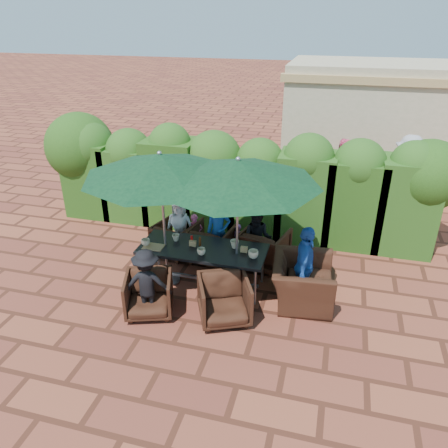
% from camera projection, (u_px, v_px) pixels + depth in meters
% --- Properties ---
extents(ground, '(80.00, 80.00, 0.00)m').
position_uv_depth(ground, '(206.00, 283.00, 7.97)').
color(ground, brown).
rests_on(ground, ground).
extents(dining_table, '(2.22, 0.90, 0.75)m').
position_uv_depth(dining_table, '(203.00, 252.00, 7.64)').
color(dining_table, black).
rests_on(dining_table, ground).
extents(umbrella_left, '(2.60, 2.60, 2.46)m').
position_uv_depth(umbrella_left, '(160.00, 166.00, 7.07)').
color(umbrella_left, gray).
rests_on(umbrella_left, ground).
extents(umbrella_right, '(2.68, 2.68, 2.46)m').
position_uv_depth(umbrella_right, '(238.00, 172.00, 6.79)').
color(umbrella_right, gray).
rests_on(umbrella_right, ground).
extents(chair_far_left, '(0.88, 0.85, 0.74)m').
position_uv_depth(chair_far_left, '(174.00, 238.00, 8.76)').
color(chair_far_left, black).
rests_on(chair_far_left, ground).
extents(chair_far_mid, '(0.88, 0.84, 0.81)m').
position_uv_depth(chair_far_mid, '(211.00, 242.00, 8.53)').
color(chair_far_mid, black).
rests_on(chair_far_mid, ground).
extents(chair_far_right, '(0.97, 0.94, 0.83)m').
position_uv_depth(chair_far_right, '(265.00, 246.00, 8.36)').
color(chair_far_right, black).
rests_on(chair_far_right, ground).
extents(chair_near_left, '(0.92, 0.89, 0.76)m').
position_uv_depth(chair_near_left, '(149.00, 293.00, 7.04)').
color(chair_near_left, black).
rests_on(chair_near_left, ground).
extents(chair_near_right, '(1.01, 0.99, 0.80)m').
position_uv_depth(chair_near_right, '(224.00, 298.00, 6.88)').
color(chair_near_right, black).
rests_on(chair_near_right, ground).
extents(chair_end_right, '(0.86, 1.22, 1.00)m').
position_uv_depth(chair_end_right, '(303.00, 275.00, 7.29)').
color(chair_end_right, black).
rests_on(chair_end_right, ground).
extents(adult_far_left, '(0.59, 0.36, 1.17)m').
position_uv_depth(adult_far_left, '(180.00, 227.00, 8.73)').
color(adult_far_left, white).
rests_on(adult_far_left, ground).
extents(adult_far_mid, '(0.57, 0.52, 1.28)m').
position_uv_depth(adult_far_mid, '(218.00, 232.00, 8.41)').
color(adult_far_mid, '#1F53AD').
rests_on(adult_far_mid, ground).
extents(adult_far_right, '(0.57, 0.35, 1.18)m').
position_uv_depth(adult_far_right, '(257.00, 239.00, 8.23)').
color(adult_far_right, black).
rests_on(adult_far_right, ground).
extents(adult_near_left, '(0.81, 0.52, 1.18)m').
position_uv_depth(adult_near_left, '(147.00, 283.00, 6.92)').
color(adult_near_left, black).
rests_on(adult_near_left, ground).
extents(adult_end_right, '(0.42, 0.83, 1.41)m').
position_uv_depth(adult_end_right, '(304.00, 266.00, 7.15)').
color(adult_end_right, '#1F53AD').
rests_on(adult_end_right, ground).
extents(child_left, '(0.37, 0.33, 0.84)m').
position_uv_depth(child_left, '(195.00, 234.00, 8.79)').
color(child_left, '#EB5383').
rests_on(child_left, ground).
extents(child_right, '(0.31, 0.27, 0.73)m').
position_uv_depth(child_right, '(238.00, 242.00, 8.63)').
color(child_right, '#994AA1').
rests_on(child_right, ground).
extents(pedestrian_a, '(1.62, 1.60, 1.80)m').
position_uv_depth(pedestrian_a, '(304.00, 171.00, 10.78)').
color(pedestrian_a, green).
rests_on(pedestrian_a, ground).
extents(pedestrian_b, '(0.87, 0.63, 1.66)m').
position_uv_depth(pedestrian_b, '(341.00, 171.00, 11.02)').
color(pedestrian_b, '#EB5383').
rests_on(pedestrian_b, ground).
extents(pedestrian_c, '(1.31, 0.80, 1.90)m').
position_uv_depth(pedestrian_c, '(406.00, 174.00, 10.43)').
color(pedestrian_c, '#9C9BA3').
rests_on(pedestrian_c, ground).
extents(cup_a, '(0.16, 0.16, 0.12)m').
position_uv_depth(cup_a, '(146.00, 242.00, 7.67)').
color(cup_a, beige).
rests_on(cup_a, dining_table).
extents(cup_b, '(0.13, 0.13, 0.12)m').
position_uv_depth(cup_b, '(176.00, 238.00, 7.83)').
color(cup_b, beige).
rests_on(cup_b, dining_table).
extents(cup_c, '(0.15, 0.15, 0.12)m').
position_uv_depth(cup_c, '(201.00, 252.00, 7.38)').
color(cup_c, beige).
rests_on(cup_c, dining_table).
extents(cup_d, '(0.15, 0.15, 0.14)m').
position_uv_depth(cup_d, '(235.00, 244.00, 7.59)').
color(cup_d, beige).
rests_on(cup_d, dining_table).
extents(cup_e, '(0.18, 0.18, 0.14)m').
position_uv_depth(cup_e, '(253.00, 254.00, 7.28)').
color(cup_e, beige).
rests_on(cup_e, dining_table).
extents(ketchup_bottle, '(0.04, 0.04, 0.17)m').
position_uv_depth(ketchup_bottle, '(192.00, 240.00, 7.69)').
color(ketchup_bottle, '#B20C0A').
rests_on(ketchup_bottle, dining_table).
extents(sauce_bottle, '(0.04, 0.04, 0.17)m').
position_uv_depth(sauce_bottle, '(200.00, 241.00, 7.65)').
color(sauce_bottle, '#4C230C').
rests_on(sauce_bottle, dining_table).
extents(serving_tray, '(0.35, 0.25, 0.02)m').
position_uv_depth(serving_tray, '(154.00, 247.00, 7.62)').
color(serving_tray, '#A87E51').
rests_on(serving_tray, dining_table).
extents(number_block_left, '(0.12, 0.06, 0.10)m').
position_uv_depth(number_block_left, '(193.00, 243.00, 7.65)').
color(number_block_left, tan).
rests_on(number_block_left, dining_table).
extents(number_block_right, '(0.12, 0.06, 0.10)m').
position_uv_depth(number_block_right, '(244.00, 249.00, 7.46)').
color(number_block_right, tan).
rests_on(number_block_right, dining_table).
extents(hedge_wall, '(9.10, 1.60, 2.40)m').
position_uv_depth(hedge_wall, '(227.00, 174.00, 9.46)').
color(hedge_wall, '#173A10').
rests_on(hedge_wall, ground).
extents(building, '(6.20, 3.08, 3.20)m').
position_uv_depth(building, '(393.00, 122.00, 12.51)').
color(building, beige).
rests_on(building, ground).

